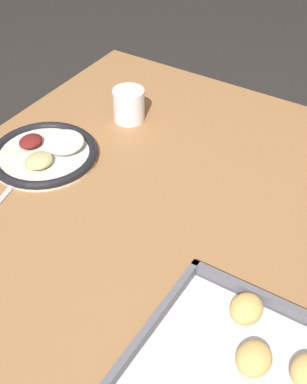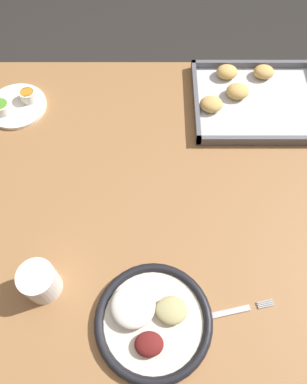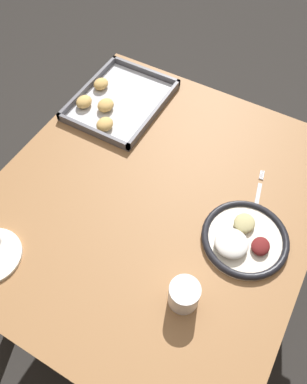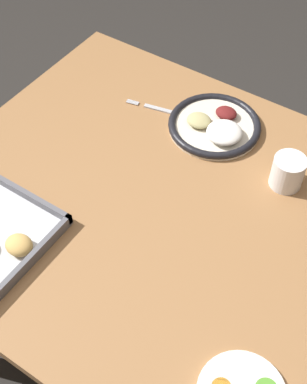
{
  "view_description": "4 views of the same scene",
  "coord_description": "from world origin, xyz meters",
  "px_view_note": "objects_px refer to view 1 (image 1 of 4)",
  "views": [
    {
      "loc": [
        0.69,
        0.43,
        1.45
      ],
      "look_at": [
        -0.0,
        0.0,
        0.74
      ],
      "focal_mm": 50.0,
      "sensor_mm": 36.0,
      "label": 1
    },
    {
      "loc": [
        0.0,
        -0.43,
        1.52
      ],
      "look_at": [
        -0.0,
        0.0,
        0.74
      ],
      "focal_mm": 35.0,
      "sensor_mm": 36.0,
      "label": 2
    },
    {
      "loc": [
        -0.53,
        -0.3,
        1.66
      ],
      "look_at": [
        -0.0,
        0.0,
        0.74
      ],
      "focal_mm": 35.0,
      "sensor_mm": 36.0,
      "label": 3
    },
    {
      "loc": [
        -0.43,
        0.65,
        1.69
      ],
      "look_at": [
        -0.0,
        0.0,
        0.74
      ],
      "focal_mm": 50.0,
      "sensor_mm": 36.0,
      "label": 4
    }
  ],
  "objects_px": {
    "drinking_cup": "(129,105)",
    "baking_tray": "(234,380)",
    "dinner_plate": "(47,152)",
    "fork": "(3,197)"
  },
  "relations": [
    {
      "from": "dinner_plate",
      "to": "fork",
      "type": "bearing_deg",
      "value": 5.59
    },
    {
      "from": "drinking_cup",
      "to": "baking_tray",
      "type": "bearing_deg",
      "value": 46.08
    },
    {
      "from": "fork",
      "to": "drinking_cup",
      "type": "relative_size",
      "value": 2.31
    },
    {
      "from": "baking_tray",
      "to": "drinking_cup",
      "type": "xyz_separation_m",
      "value": [
        -0.51,
        -0.53,
        0.03
      ]
    },
    {
      "from": "dinner_plate",
      "to": "baking_tray",
      "type": "relative_size",
      "value": 0.67
    },
    {
      "from": "dinner_plate",
      "to": "drinking_cup",
      "type": "height_order",
      "value": "drinking_cup"
    },
    {
      "from": "fork",
      "to": "baking_tray",
      "type": "bearing_deg",
      "value": 65.7
    },
    {
      "from": "dinner_plate",
      "to": "fork",
      "type": "distance_m",
      "value": 0.16
    },
    {
      "from": "baking_tray",
      "to": "drinking_cup",
      "type": "height_order",
      "value": "drinking_cup"
    },
    {
      "from": "dinner_plate",
      "to": "drinking_cup",
      "type": "relative_size",
      "value": 3.0
    }
  ]
}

